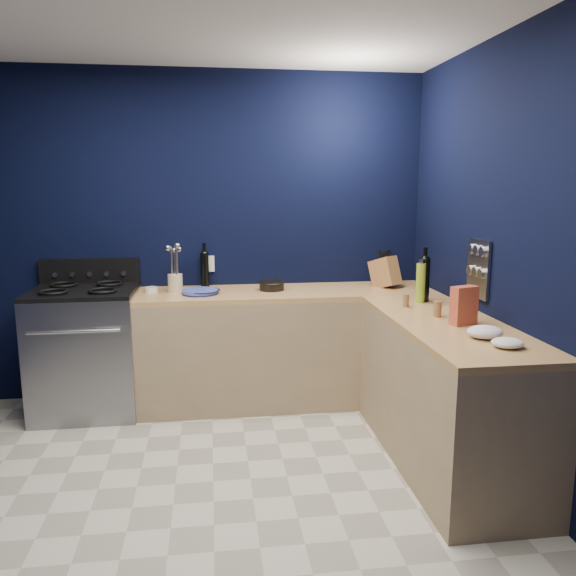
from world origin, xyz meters
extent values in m
cube|color=beige|center=(0.00, 0.00, -0.01)|extent=(3.50, 3.50, 0.02)
cube|color=black|center=(0.00, 1.76, 1.30)|extent=(3.50, 0.02, 2.60)
cube|color=black|center=(1.76, 0.00, 1.30)|extent=(0.02, 3.50, 2.60)
cube|color=black|center=(0.00, -1.76, 1.30)|extent=(3.50, 0.02, 2.60)
cube|color=#9E835E|center=(0.60, 1.44, 0.43)|extent=(2.30, 0.63, 0.86)
cube|color=olive|center=(0.60, 1.44, 0.88)|extent=(2.30, 0.63, 0.04)
cube|color=#9E835E|center=(1.44, 0.29, 0.43)|extent=(0.63, 1.67, 0.86)
cube|color=olive|center=(1.44, 0.29, 0.88)|extent=(0.63, 1.67, 0.04)
cube|color=gray|center=(-0.93, 1.42, 0.46)|extent=(0.76, 0.66, 0.92)
cube|color=black|center=(-0.93, 1.10, 0.45)|extent=(0.59, 0.02, 0.42)
cube|color=black|center=(-0.93, 1.42, 0.94)|extent=(0.76, 0.66, 0.03)
cube|color=black|center=(-0.93, 1.72, 1.04)|extent=(0.76, 0.06, 0.20)
cube|color=gray|center=(1.74, 0.55, 1.18)|extent=(0.02, 0.28, 0.38)
cube|color=white|center=(0.00, 1.74, 1.08)|extent=(0.09, 0.02, 0.13)
cylinder|color=#4755B0|center=(-0.07, 1.38, 0.92)|extent=(0.31, 0.31, 0.03)
cylinder|color=white|center=(-0.44, 1.52, 0.92)|extent=(0.11, 0.11, 0.04)
cylinder|color=beige|center=(-0.26, 1.48, 0.97)|extent=(0.12, 0.12, 0.14)
cylinder|color=black|center=(-0.03, 1.69, 1.04)|extent=(0.08, 0.08, 0.27)
cylinder|color=black|center=(0.48, 1.46, 0.94)|extent=(0.21, 0.21, 0.07)
cube|color=#966331|center=(1.40, 1.48, 1.02)|extent=(0.25, 0.30, 0.28)
cylinder|color=black|center=(1.51, 0.90, 1.05)|extent=(0.08, 0.08, 0.30)
cylinder|color=#8DB029|center=(1.47, 0.86, 1.04)|extent=(0.08, 0.08, 0.28)
cylinder|color=olive|center=(1.32, 0.73, 0.94)|extent=(0.04, 0.04, 0.09)
cylinder|color=olive|center=(1.42, 0.43, 0.95)|extent=(0.07, 0.07, 0.10)
cube|color=#B71C3A|center=(1.49, 0.22, 1.02)|extent=(0.17, 0.12, 0.23)
ellipsoid|color=white|center=(1.48, -0.09, 0.93)|extent=(0.25, 0.23, 0.07)
ellipsoid|color=white|center=(1.51, -0.27, 0.92)|extent=(0.19, 0.18, 0.05)
camera|label=1|loc=(0.02, -2.90, 1.73)|focal=35.60mm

